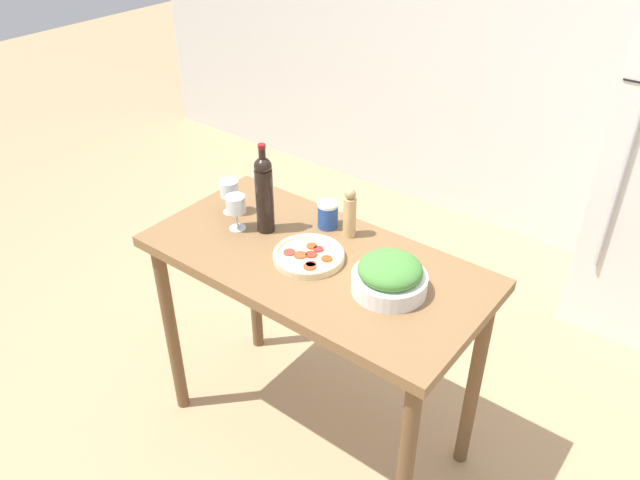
% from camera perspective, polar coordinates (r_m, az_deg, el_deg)
% --- Properties ---
extents(ground_plane, '(14.00, 14.00, 0.00)m').
position_cam_1_polar(ground_plane, '(2.95, -0.40, -16.90)').
color(ground_plane, tan).
extents(wall_back, '(6.40, 0.08, 2.60)m').
position_cam_1_polar(wall_back, '(3.93, 20.10, 17.27)').
color(wall_back, silver).
rests_on(wall_back, ground_plane).
extents(prep_counter, '(1.30, 0.64, 0.95)m').
position_cam_1_polar(prep_counter, '(2.38, -0.48, -4.25)').
color(prep_counter, brown).
rests_on(prep_counter, ground_plane).
extents(wine_bottle, '(0.07, 0.07, 0.37)m').
position_cam_1_polar(wine_bottle, '(2.38, -5.12, 4.34)').
color(wine_bottle, black).
rests_on(wine_bottle, prep_counter).
extents(wine_glass_near, '(0.08, 0.08, 0.15)m').
position_cam_1_polar(wine_glass_near, '(2.43, -7.70, 3.09)').
color(wine_glass_near, silver).
rests_on(wine_glass_near, prep_counter).
extents(wine_glass_far, '(0.08, 0.08, 0.15)m').
position_cam_1_polar(wine_glass_far, '(2.55, -8.29, 4.51)').
color(wine_glass_far, silver).
rests_on(wine_glass_far, prep_counter).
extents(pepper_mill, '(0.05, 0.05, 0.21)m').
position_cam_1_polar(pepper_mill, '(2.37, 2.73, 2.44)').
color(pepper_mill, tan).
rests_on(pepper_mill, prep_counter).
extents(salad_bowl, '(0.26, 0.26, 0.13)m').
position_cam_1_polar(salad_bowl, '(2.12, 6.45, -3.24)').
color(salad_bowl, white).
rests_on(salad_bowl, prep_counter).
extents(homemade_pizza, '(0.26, 0.26, 0.03)m').
position_cam_1_polar(homemade_pizza, '(2.28, -1.04, -1.42)').
color(homemade_pizza, beige).
rests_on(homemade_pizza, prep_counter).
extents(salt_canister, '(0.08, 0.08, 0.11)m').
position_cam_1_polar(salt_canister, '(2.45, 0.72, 2.31)').
color(salt_canister, '#284CA3').
rests_on(salt_canister, prep_counter).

